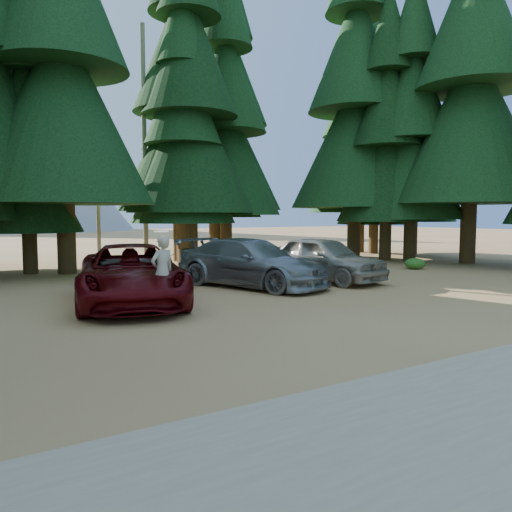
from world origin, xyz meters
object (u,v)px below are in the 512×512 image
object	(u,v)px
silver_minivan_right	(323,259)
log_mid	(221,266)
log_left	(151,279)
silver_minivan_center	(251,263)
frisbee_player	(162,271)
log_right	(303,268)
red_pickup	(131,274)

from	to	relation	value
silver_minivan_right	log_mid	bearing A→B (deg)	88.81
log_left	log_mid	world-z (taller)	log_left
log_left	log_mid	distance (m)	5.69
silver_minivan_right	log_mid	size ratio (longest dim) A/B	1.58
silver_minivan_center	silver_minivan_right	world-z (taller)	silver_minivan_right
frisbee_player	log_right	size ratio (longest dim) A/B	0.34
frisbee_player	log_mid	xyz separation A→B (m)	(6.43, 9.18, -1.00)
log_mid	silver_minivan_center	bearing A→B (deg)	-81.81
silver_minivan_center	log_right	world-z (taller)	silver_minivan_center
silver_minivan_right	log_mid	xyz separation A→B (m)	(-1.14, 6.09, -0.72)
frisbee_player	log_mid	world-z (taller)	frisbee_player
silver_minivan_center	log_mid	distance (m)	6.21
red_pickup	silver_minivan_center	size ratio (longest dim) A/B	1.05
silver_minivan_center	frisbee_player	size ratio (longest dim) A/B	3.08
red_pickup	frisbee_player	distance (m)	2.13
silver_minivan_right	log_right	distance (m)	3.02
silver_minivan_center	log_mid	size ratio (longest dim) A/B	1.82
frisbee_player	log_left	bearing A→B (deg)	-122.13
silver_minivan_center	frisbee_player	bearing A→B (deg)	-164.07
frisbee_player	log_mid	bearing A→B (deg)	-140.11
log_mid	log_right	bearing A→B (deg)	-30.04
red_pickup	silver_minivan_right	xyz separation A→B (m)	(7.68, 0.99, 0.01)
log_mid	log_right	xyz separation A→B (m)	(2.27, -3.37, 0.05)
log_right	frisbee_player	bearing A→B (deg)	-129.80
silver_minivan_right	frisbee_player	bearing A→B (deg)	-169.60
silver_minivan_center	log_right	bearing A→B (deg)	11.06
silver_minivan_center	log_left	size ratio (longest dim) A/B	1.35
log_left	silver_minivan_center	bearing A→B (deg)	-32.63
log_left	log_right	bearing A→B (deg)	9.95
silver_minivan_center	log_mid	xyz separation A→B (m)	(1.88, 5.88, -0.71)
red_pickup	frisbee_player	xyz separation A→B (m)	(0.11, -2.10, 0.29)
log_mid	log_right	distance (m)	4.06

